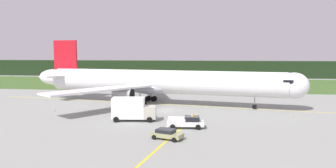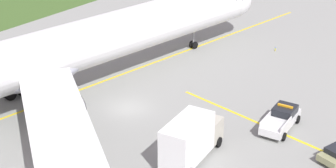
{
  "view_description": "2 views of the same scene",
  "coord_description": "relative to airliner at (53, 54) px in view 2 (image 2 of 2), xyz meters",
  "views": [
    {
      "loc": [
        8.86,
        -58.96,
        11.1
      ],
      "look_at": [
        -0.34,
        6.54,
        4.45
      ],
      "focal_mm": 33.65,
      "sensor_mm": 36.0,
      "label": 1
    },
    {
      "loc": [
        -34.4,
        -29.98,
        23.81
      ],
      "look_at": [
        1.55,
        -3.6,
        3.01
      ],
      "focal_mm": 56.36,
      "sensor_mm": 36.0,
      "label": 2
    }
  ],
  "objects": [
    {
      "name": "catering_truck",
      "position": [
        -1.33,
        -17.12,
        -2.77
      ],
      "size": [
        7.3,
        3.37,
        3.99
      ],
      "color": "#B4B09F",
      "rests_on": "ground"
    },
    {
      "name": "ground",
      "position": [
        2.57,
        -7.25,
        -4.76
      ],
      "size": [
        320.0,
        320.0,
        0.0
      ],
      "primitive_type": "plane",
      "color": "gray"
    },
    {
      "name": "ops_pickup_truck",
      "position": [
        7.85,
        -20.8,
        -3.86
      ],
      "size": [
        5.52,
        2.66,
        1.94
      ],
      "color": "silver",
      "rests_on": "ground"
    },
    {
      "name": "airliner",
      "position": [
        0.0,
        0.0,
        0.0
      ],
      "size": [
        60.12,
        44.75,
        13.91
      ],
      "color": "white",
      "rests_on": "ground"
    },
    {
      "name": "taxiway_centerline_main",
      "position": [
        0.66,
        -0.11,
        -4.76
      ],
      "size": [
        80.65,
        13.67,
        0.01
      ],
      "primitive_type": "cube",
      "rotation": [
        0.0,
        0.0,
        -0.16
      ],
      "color": "yellow",
      "rests_on": "ground"
    },
    {
      "name": "taxiway_centerline_spur",
      "position": [
        6.44,
        -24.43,
        -4.76
      ],
      "size": [
        5.2,
        29.58,
        0.01
      ],
      "primitive_type": "cube",
      "rotation": [
        0.0,
        0.0,
        1.41
      ],
      "color": "yellow",
      "rests_on": "ground"
    },
    {
      "name": "taxiway_edge_light_east",
      "position": [
        25.0,
        -11.98,
        -4.49
      ],
      "size": [
        0.12,
        0.12,
        0.49
      ],
      "color": "yellow",
      "rests_on": "ground"
    }
  ]
}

